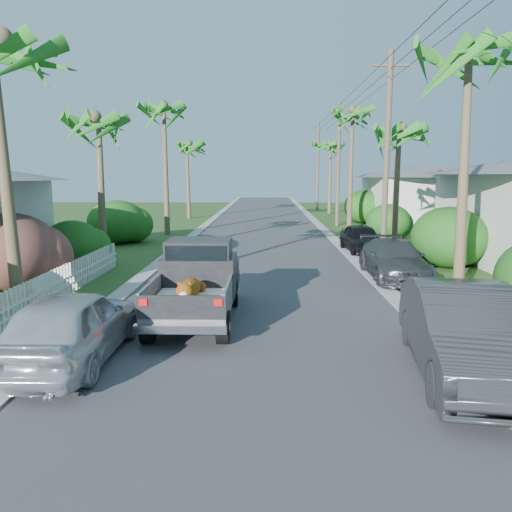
{
  "coord_description": "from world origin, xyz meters",
  "views": [
    {
      "loc": [
        0.33,
        -9.45,
        3.78
      ],
      "look_at": [
        0.01,
        5.12,
        1.4
      ],
      "focal_mm": 35.0,
      "sensor_mm": 36.0,
      "label": 1
    }
  ],
  "objects_px": {
    "pickup_truck": "(198,279)",
    "palm_r_b": "(399,128)",
    "palm_r_d": "(331,144)",
    "utility_pole_c": "(338,164)",
    "parked_car_rf": "(361,239)",
    "parked_car_ln": "(72,326)",
    "house_right_far": "(429,196)",
    "utility_pole_b": "(387,156)",
    "parked_car_rn": "(465,333)",
    "palm_l_d": "(187,143)",
    "palm_l_c": "(164,106)",
    "palm_r_c": "(353,111)",
    "parked_car_rm": "(394,260)",
    "utility_pole_d": "(318,167)",
    "palm_r_a": "(472,48)",
    "palm_l_b": "(98,118)"
  },
  "relations": [
    {
      "from": "palm_r_c",
      "to": "utility_pole_c",
      "type": "relative_size",
      "value": 1.04
    },
    {
      "from": "parked_car_rf",
      "to": "palm_r_d",
      "type": "height_order",
      "value": "palm_r_d"
    },
    {
      "from": "parked_car_ln",
      "to": "palm_l_d",
      "type": "distance_m",
      "value": 34.44
    },
    {
      "from": "parked_car_rn",
      "to": "house_right_far",
      "type": "xyz_separation_m",
      "value": [
        8.94,
        30.38,
        1.28
      ]
    },
    {
      "from": "parked_car_rn",
      "to": "palm_r_d",
      "type": "distance_m",
      "value": 40.88
    },
    {
      "from": "parked_car_rf",
      "to": "parked_car_ln",
      "type": "xyz_separation_m",
      "value": [
        -8.6,
        -14.85,
        0.08
      ]
    },
    {
      "from": "parked_car_rf",
      "to": "palm_r_a",
      "type": "bearing_deg",
      "value": -85.0
    },
    {
      "from": "palm_r_c",
      "to": "house_right_far",
      "type": "xyz_separation_m",
      "value": [
        6.8,
        4.0,
        -5.99
      ]
    },
    {
      "from": "parked_car_rm",
      "to": "utility_pole_b",
      "type": "distance_m",
      "value": 5.86
    },
    {
      "from": "palm_r_d",
      "to": "utility_pole_c",
      "type": "height_order",
      "value": "utility_pole_c"
    },
    {
      "from": "utility_pole_d",
      "to": "house_right_far",
      "type": "bearing_deg",
      "value": -60.35
    },
    {
      "from": "palm_r_d",
      "to": "utility_pole_d",
      "type": "relative_size",
      "value": 0.89
    },
    {
      "from": "pickup_truck",
      "to": "utility_pole_d",
      "type": "distance_m",
      "value": 40.23
    },
    {
      "from": "pickup_truck",
      "to": "house_right_far",
      "type": "relative_size",
      "value": 0.57
    },
    {
      "from": "palm_r_d",
      "to": "utility_pole_c",
      "type": "bearing_deg",
      "value": -94.29
    },
    {
      "from": "pickup_truck",
      "to": "parked_car_rf",
      "type": "height_order",
      "value": "pickup_truck"
    },
    {
      "from": "palm_l_c",
      "to": "utility_pole_c",
      "type": "relative_size",
      "value": 1.02
    },
    {
      "from": "house_right_far",
      "to": "palm_r_d",
      "type": "bearing_deg",
      "value": 123.02
    },
    {
      "from": "palm_r_a",
      "to": "utility_pole_b",
      "type": "xyz_separation_m",
      "value": [
        -0.7,
        7.0,
        -2.82
      ]
    },
    {
      "from": "parked_car_rf",
      "to": "parked_car_ln",
      "type": "relative_size",
      "value": 0.89
    },
    {
      "from": "parked_car_rn",
      "to": "utility_pole_c",
      "type": "height_order",
      "value": "utility_pole_c"
    },
    {
      "from": "parked_car_rm",
      "to": "palm_r_c",
      "type": "distance_m",
      "value": 18.88
    },
    {
      "from": "parked_car_rm",
      "to": "palm_r_c",
      "type": "xyz_separation_m",
      "value": [
        1.2,
        17.32,
        7.42
      ]
    },
    {
      "from": "palm_l_c",
      "to": "palm_r_c",
      "type": "bearing_deg",
      "value": 18.15
    },
    {
      "from": "parked_car_rf",
      "to": "utility_pole_c",
      "type": "relative_size",
      "value": 0.44
    },
    {
      "from": "parked_car_ln",
      "to": "palm_r_d",
      "type": "height_order",
      "value": "palm_r_d"
    },
    {
      "from": "parked_car_rf",
      "to": "utility_pole_b",
      "type": "height_order",
      "value": "utility_pole_b"
    },
    {
      "from": "palm_r_b",
      "to": "palm_r_d",
      "type": "distance_m",
      "value": 25.01
    },
    {
      "from": "parked_car_rm",
      "to": "palm_l_c",
      "type": "relative_size",
      "value": 0.52
    },
    {
      "from": "palm_l_b",
      "to": "palm_r_c",
      "type": "xyz_separation_m",
      "value": [
        13.0,
        14.0,
        1.96
      ]
    },
    {
      "from": "utility_pole_c",
      "to": "parked_car_rn",
      "type": "bearing_deg",
      "value": -93.1
    },
    {
      "from": "palm_l_b",
      "to": "palm_r_b",
      "type": "relative_size",
      "value": 1.03
    },
    {
      "from": "house_right_far",
      "to": "utility_pole_c",
      "type": "bearing_deg",
      "value": -164.88
    },
    {
      "from": "palm_r_a",
      "to": "utility_pole_b",
      "type": "distance_m",
      "value": 7.58
    },
    {
      "from": "palm_l_c",
      "to": "utility_pole_b",
      "type": "distance_m",
      "value": 15.05
    },
    {
      "from": "parked_car_rf",
      "to": "palm_r_d",
      "type": "bearing_deg",
      "value": 83.34
    },
    {
      "from": "parked_car_ln",
      "to": "pickup_truck",
      "type": "bearing_deg",
      "value": -121.51
    },
    {
      "from": "parked_car_ln",
      "to": "palm_r_b",
      "type": "distance_m",
      "value": 18.75
    },
    {
      "from": "pickup_truck",
      "to": "palm_r_b",
      "type": "bearing_deg",
      "value": 54.7
    },
    {
      "from": "parked_car_rf",
      "to": "utility_pole_c",
      "type": "height_order",
      "value": "utility_pole_c"
    },
    {
      "from": "palm_r_b",
      "to": "palm_r_c",
      "type": "bearing_deg",
      "value": 92.08
    },
    {
      "from": "palm_r_c",
      "to": "palm_l_d",
      "type": "bearing_deg",
      "value": 147.79
    },
    {
      "from": "palm_l_c",
      "to": "utility_pole_b",
      "type": "bearing_deg",
      "value": -37.81
    },
    {
      "from": "parked_car_rn",
      "to": "parked_car_rm",
      "type": "distance_m",
      "value": 9.1
    },
    {
      "from": "house_right_far",
      "to": "utility_pole_b",
      "type": "distance_m",
      "value": 18.71
    },
    {
      "from": "parked_car_rf",
      "to": "palm_r_d",
      "type": "xyz_separation_m",
      "value": [
        1.5,
        25.0,
        6.06
      ]
    },
    {
      "from": "parked_car_rf",
      "to": "palm_l_c",
      "type": "height_order",
      "value": "palm_l_c"
    },
    {
      "from": "palm_r_a",
      "to": "utility_pole_c",
      "type": "distance_m",
      "value": 22.19
    },
    {
      "from": "parked_car_rf",
      "to": "palm_r_a",
      "type": "height_order",
      "value": "palm_r_a"
    },
    {
      "from": "parked_car_rf",
      "to": "utility_pole_d",
      "type": "bearing_deg",
      "value": 85.55
    }
  ]
}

